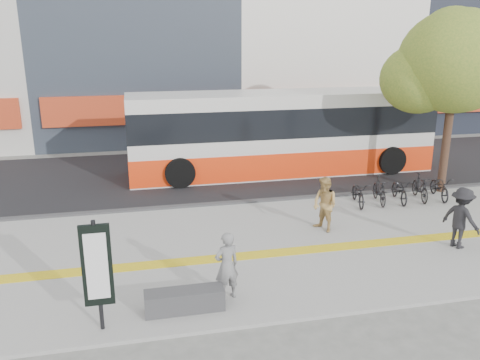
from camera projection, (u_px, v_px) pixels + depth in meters
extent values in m
plane|color=#60615C|center=(289.00, 274.00, 11.58)|extent=(120.00, 120.00, 0.00)
cube|color=gray|center=(271.00, 246.00, 12.97)|extent=(40.00, 7.00, 0.08)
cube|color=yellow|center=(277.00, 253.00, 12.49)|extent=(40.00, 0.45, 0.01)
cube|color=black|center=(221.00, 172.00, 19.99)|extent=(40.00, 8.00, 0.06)
cube|color=#363639|center=(242.00, 203.00, 16.24)|extent=(40.00, 0.25, 0.14)
cube|color=#C23C1D|center=(241.00, 106.00, 24.57)|extent=(19.00, 0.50, 1.40)
cube|color=#363639|center=(185.00, 300.00, 9.83)|extent=(1.60, 0.45, 0.45)
cylinder|color=black|center=(98.00, 276.00, 8.97)|extent=(0.08, 0.08, 2.20)
cube|color=black|center=(97.00, 265.00, 8.90)|extent=(0.55, 0.08, 1.60)
cube|color=white|center=(97.00, 267.00, 8.86)|extent=(0.40, 0.02, 1.30)
cylinder|color=#3A241A|center=(445.00, 147.00, 16.99)|extent=(0.28, 0.28, 3.20)
ellipsoid|color=#4F7226|center=(456.00, 61.00, 16.16)|extent=(3.80, 3.80, 3.42)
ellipsoid|color=#4F7226|center=(419.00, 79.00, 16.59)|extent=(2.60, 2.60, 2.34)
ellipsoid|color=#4F7226|center=(452.00, 36.00, 16.74)|extent=(2.20, 2.20, 1.98)
cube|color=silver|center=(282.00, 133.00, 19.55)|extent=(12.11, 2.52, 3.23)
cube|color=#F1370E|center=(281.00, 158.00, 19.86)|extent=(12.13, 2.54, 1.01)
cube|color=black|center=(282.00, 119.00, 19.39)|extent=(12.13, 2.54, 1.11)
cylinder|color=black|center=(180.00, 173.00, 17.79)|extent=(1.11, 0.35, 1.11)
cylinder|color=black|center=(174.00, 156.00, 20.16)|extent=(1.11, 0.35, 1.11)
cylinder|color=black|center=(392.00, 160.00, 19.56)|extent=(1.11, 0.35, 1.11)
cylinder|color=black|center=(363.00, 147.00, 21.92)|extent=(1.11, 0.35, 1.11)
imported|color=black|center=(358.00, 193.00, 15.95)|extent=(0.83, 1.58, 0.79)
imported|color=black|center=(379.00, 190.00, 16.09)|extent=(0.71, 1.51, 0.88)
imported|color=black|center=(400.00, 190.00, 16.26)|extent=(0.83, 1.58, 0.79)
imported|color=black|center=(420.00, 187.00, 16.40)|extent=(0.71, 1.51, 0.88)
imported|color=black|center=(440.00, 187.00, 16.57)|extent=(0.83, 1.58, 0.79)
imported|color=black|center=(227.00, 266.00, 10.15)|extent=(0.62, 0.49, 1.49)
imported|color=tan|center=(325.00, 204.00, 13.71)|extent=(0.85, 0.94, 1.57)
imported|color=black|center=(461.00, 218.00, 12.63)|extent=(0.93, 1.19, 1.62)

